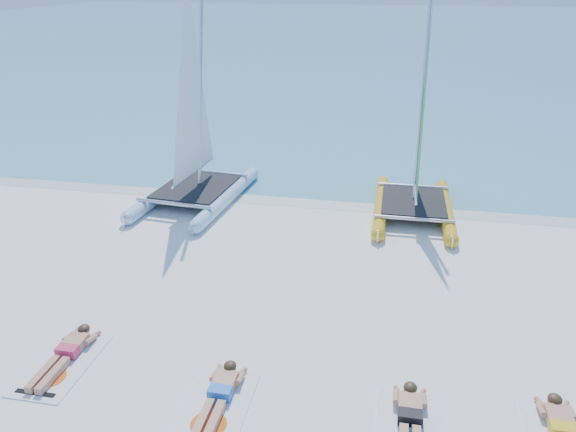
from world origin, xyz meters
name	(u,v)px	position (x,y,z in m)	size (l,w,h in m)	color
ground	(267,292)	(0.00, 0.00, 0.00)	(140.00, 140.00, 0.00)	white
sea	(383,29)	(0.00, 63.00, 0.01)	(140.00, 115.00, 0.01)	#72BEBD
wet_sand_strip	(308,199)	(0.00, 5.50, 0.00)	(140.00, 1.40, 0.01)	silver
catamaran_blue	(194,133)	(-3.26, 4.91, 2.03)	(2.83, 5.18, 6.80)	silver
catamaran_yellow	(418,143)	(3.10, 5.43, 1.95)	(2.20, 4.86, 6.18)	yellow
towel_a	(61,365)	(-2.96, -3.05, 0.01)	(1.00, 1.85, 0.02)	white
sunbather_a	(66,353)	(-2.96, -2.86, 0.12)	(0.37, 1.73, 0.26)	tan
towel_b	(216,409)	(0.01, -3.56, 0.01)	(1.00, 1.85, 0.02)	white
sunbather_b	(219,395)	(0.01, -3.37, 0.12)	(0.37, 1.73, 0.26)	tan
sunbather_c	(410,419)	(2.99, -3.34, 0.12)	(0.37, 1.73, 0.26)	tan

